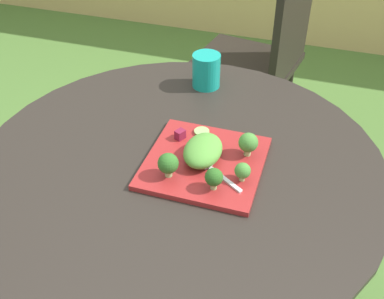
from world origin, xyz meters
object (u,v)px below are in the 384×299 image
(patio_chair, at_px, (264,51))
(fork, at_px, (214,171))
(salad_plate, at_px, (205,162))
(drinking_glass, at_px, (206,72))

(patio_chair, bearing_deg, fork, -86.67)
(salad_plate, distance_m, drinking_glass, 0.38)
(patio_chair, height_order, drinking_glass, patio_chair)
(patio_chair, xyz_separation_m, drinking_glass, (-0.07, -0.65, 0.23))
(patio_chair, relative_size, drinking_glass, 8.67)
(salad_plate, height_order, fork, fork)
(salad_plate, xyz_separation_m, fork, (0.03, -0.03, 0.01))
(salad_plate, height_order, drinking_glass, drinking_glass)
(salad_plate, bearing_deg, drinking_glass, 105.90)
(drinking_glass, height_order, fork, drinking_glass)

